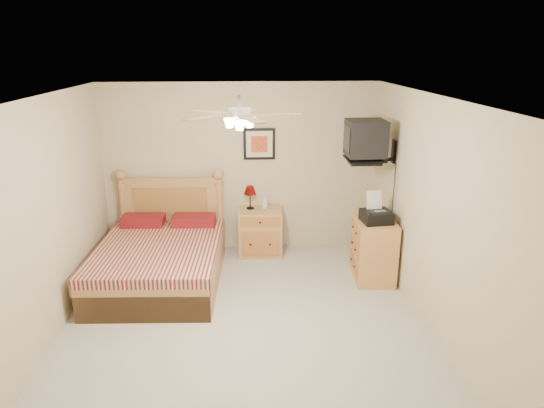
{
  "coord_description": "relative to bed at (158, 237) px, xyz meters",
  "views": [
    {
      "loc": [
        0.02,
        -4.72,
        2.95
      ],
      "look_at": [
        0.37,
        0.9,
        1.13
      ],
      "focal_mm": 32.0,
      "sensor_mm": 36.0,
      "label": 1
    }
  ],
  "objects": [
    {
      "name": "dresser",
      "position": [
        2.81,
        -0.03,
        -0.23
      ],
      "size": [
        0.53,
        0.73,
        0.83
      ],
      "primitive_type": "cube",
      "rotation": [
        0.0,
        0.0,
        -0.06
      ],
      "color": "#B27735",
      "rests_on": "ground"
    },
    {
      "name": "ceiling",
      "position": [
        1.08,
        -1.12,
        1.85
      ],
      "size": [
        4.0,
        4.5,
        0.04
      ],
      "primitive_type": "cube",
      "color": "white",
      "rests_on": "ground"
    },
    {
      "name": "table_lamp",
      "position": [
        1.2,
        0.95,
        0.21
      ],
      "size": [
        0.22,
        0.22,
        0.35
      ],
      "primitive_type": null,
      "rotation": [
        0.0,
        0.0,
        -0.19
      ],
      "color": "#500804",
      "rests_on": "nightstand"
    },
    {
      "name": "bed",
      "position": [
        0.0,
        0.0,
        0.0
      ],
      "size": [
        1.61,
        2.07,
        1.29
      ],
      "primitive_type": null,
      "rotation": [
        0.0,
        0.0,
        -0.05
      ],
      "color": "#9F7A47",
      "rests_on": "ground"
    },
    {
      "name": "nightstand",
      "position": [
        1.35,
        0.88,
        -0.3
      ],
      "size": [
        0.66,
        0.51,
        0.69
      ],
      "primitive_type": "cube",
      "rotation": [
        0.0,
        0.0,
        -0.05
      ],
      "color": "#B17946",
      "rests_on": "ground"
    },
    {
      "name": "wall_right",
      "position": [
        3.08,
        -1.12,
        0.6
      ],
      "size": [
        0.04,
        4.5,
        2.5
      ],
      "primitive_type": "cube",
      "color": "#C1B28E",
      "rests_on": "ground"
    },
    {
      "name": "lotion_bottle",
      "position": [
        1.42,
        0.93,
        0.15
      ],
      "size": [
        0.1,
        0.1,
        0.22
      ],
      "primitive_type": "imported",
      "rotation": [
        0.0,
        0.0,
        -0.19
      ],
      "color": "silver",
      "rests_on": "nightstand"
    },
    {
      "name": "wall_back",
      "position": [
        1.08,
        1.13,
        0.6
      ],
      "size": [
        4.0,
        0.04,
        2.5
      ],
      "primitive_type": "cube",
      "color": "#C1B28E",
      "rests_on": "ground"
    },
    {
      "name": "wall_left",
      "position": [
        -0.92,
        -1.12,
        0.6
      ],
      "size": [
        0.04,
        4.5,
        2.5
      ],
      "primitive_type": "cube",
      "color": "#C1B28E",
      "rests_on": "ground"
    },
    {
      "name": "framed_picture",
      "position": [
        1.35,
        1.11,
        0.97
      ],
      "size": [
        0.46,
        0.04,
        0.46
      ],
      "primitive_type": "cube",
      "color": "black",
      "rests_on": "wall_back"
    },
    {
      "name": "fax_machine",
      "position": [
        2.79,
        -0.13,
        0.38
      ],
      "size": [
        0.39,
        0.41,
        0.38
      ],
      "primitive_type": null,
      "rotation": [
        0.0,
        0.0,
        0.1
      ],
      "color": "black",
      "rests_on": "dresser"
    },
    {
      "name": "magazine_upper",
      "position": [
        2.84,
        0.27,
        0.22
      ],
      "size": [
        0.3,
        0.35,
        0.02
      ],
      "primitive_type": "imported",
      "rotation": [
        0.0,
        0.0,
        -0.28
      ],
      "color": "gray",
      "rests_on": "magazine_lower"
    },
    {
      "name": "wall_tv",
      "position": [
        2.83,
        0.22,
        1.16
      ],
      "size": [
        0.56,
        0.46,
        0.58
      ],
      "primitive_type": null,
      "color": "black",
      "rests_on": "wall_right"
    },
    {
      "name": "floor",
      "position": [
        1.08,
        -1.12,
        -0.65
      ],
      "size": [
        4.5,
        4.5,
        0.0
      ],
      "primitive_type": "plane",
      "color": "#A8A398",
      "rests_on": "ground"
    },
    {
      "name": "ceiling_fan",
      "position": [
        1.08,
        -1.32,
        1.71
      ],
      "size": [
        1.14,
        1.14,
        0.28
      ],
      "primitive_type": null,
      "color": "white",
      "rests_on": "ceiling"
    },
    {
      "name": "wall_front",
      "position": [
        1.08,
        -3.37,
        0.6
      ],
      "size": [
        4.0,
        0.04,
        2.5
      ],
      "primitive_type": "cube",
      "color": "#C1B28E",
      "rests_on": "ground"
    },
    {
      "name": "magazine_lower",
      "position": [
        2.81,
        0.26,
        0.2
      ],
      "size": [
        0.26,
        0.31,
        0.03
      ],
      "primitive_type": "imported",
      "rotation": [
        0.0,
        0.0,
        -0.26
      ],
      "color": "#AEA78C",
      "rests_on": "dresser"
    }
  ]
}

